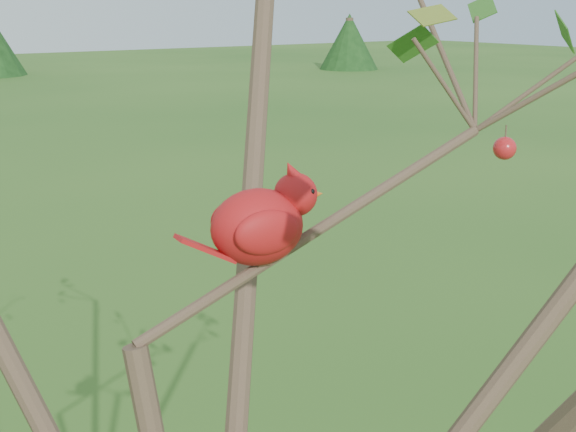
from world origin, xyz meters
name	(u,v)px	position (x,y,z in m)	size (l,w,h in m)	color
crabapple_tree	(227,238)	(0.03, -0.02, 2.12)	(2.35, 2.05, 2.95)	#402C22
cardinal	(262,222)	(0.15, 0.08, 2.10)	(0.23, 0.13, 0.16)	#B20F1C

